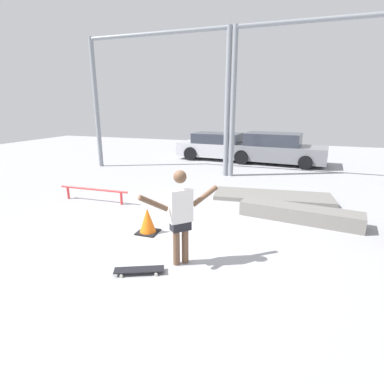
% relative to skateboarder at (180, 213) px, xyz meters
% --- Properties ---
extents(ground_plane, '(36.00, 36.00, 0.00)m').
position_rel_skateboarder_xyz_m(ground_plane, '(-0.76, 0.62, -0.95)').
color(ground_plane, '#9E9EA3').
extents(skateboarder, '(1.08, 1.11, 1.70)m').
position_rel_skateboarder_xyz_m(skateboarder, '(0.00, 0.00, 0.00)').
color(skateboarder, brown).
rests_on(skateboarder, ground_plane).
extents(skateboard, '(0.85, 0.54, 0.08)m').
position_rel_skateboarder_xyz_m(skateboard, '(-0.54, -0.55, -0.89)').
color(skateboard, black).
rests_on(skateboard, ground_plane).
extents(grind_box, '(2.91, 0.98, 0.36)m').
position_rel_skateboarder_xyz_m(grind_box, '(1.98, 2.89, -0.77)').
color(grind_box, slate).
rests_on(grind_box, ground_plane).
extents(manual_pad, '(3.60, 1.56, 0.12)m').
position_rel_skateboarder_xyz_m(manual_pad, '(1.22, 4.57, -0.89)').
color(manual_pad, slate).
rests_on(manual_pad, ground_plane).
extents(grind_rail, '(2.22, 0.12, 0.40)m').
position_rel_skateboarder_xyz_m(grind_rail, '(-3.72, 2.50, -0.64)').
color(grind_rail, red).
rests_on(grind_rail, ground_plane).
extents(canopy_support_left, '(6.13, 0.20, 5.48)m').
position_rel_skateboarder_xyz_m(canopy_support_left, '(-3.83, 7.16, 2.47)').
color(canopy_support_left, gray).
rests_on(canopy_support_left, ground_plane).
extents(canopy_support_right, '(6.13, 0.20, 5.48)m').
position_rel_skateboarder_xyz_m(canopy_support_right, '(2.31, 7.16, 2.47)').
color(canopy_support_right, gray).
rests_on(canopy_support_right, ground_plane).
extents(parked_car_silver, '(4.40, 2.06, 1.36)m').
position_rel_skateboarder_xyz_m(parked_car_silver, '(-2.02, 10.71, -0.29)').
color(parked_car_silver, '#B7BABF').
rests_on(parked_car_silver, ground_plane).
extents(parked_car_grey, '(4.73, 2.30, 1.46)m').
position_rel_skateboarder_xyz_m(parked_car_grey, '(0.80, 10.50, -0.25)').
color(parked_car_grey, slate).
rests_on(parked_car_grey, ground_plane).
extents(traffic_cone, '(0.45, 0.45, 0.57)m').
position_rel_skateboarder_xyz_m(traffic_cone, '(-1.18, 1.00, -0.67)').
color(traffic_cone, black).
rests_on(traffic_cone, ground_plane).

